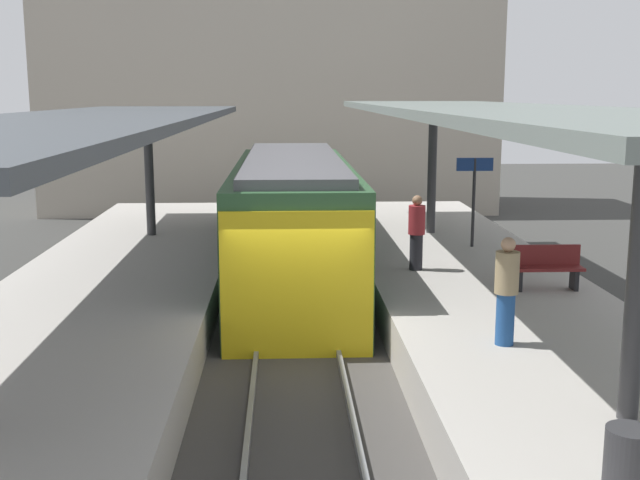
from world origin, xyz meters
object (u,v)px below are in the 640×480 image
Objects in this scene: commuter_train at (293,223)px; passenger_mid_platform at (506,289)px; litter_bin at (628,470)px; platform_bench at (546,266)px; passenger_near_bench at (417,231)px; platform_sign at (474,182)px.

commuter_train is 7.83m from passenger_mid_platform.
litter_bin is 0.48× the size of passenger_mid_platform.
platform_bench is at bearing -38.07° from commuter_train.
commuter_train is 13.43× the size of litter_bin.
platform_bench is 1.75× the size of litter_bin.
passenger_near_bench is 0.98× the size of passenger_mid_platform.
platform_sign is 2.76× the size of litter_bin.
commuter_train is at bearing 141.93° from platform_bench.
passenger_near_bench is (2.63, -1.97, 0.11)m from commuter_train.
litter_bin is 0.49× the size of passenger_near_bench.
platform_bench is at bearing 76.50° from litter_bin.
commuter_train reaches higher than passenger_near_bench.
passenger_mid_platform is at bearing 87.24° from litter_bin.
platform_sign is (4.46, 0.57, 0.90)m from commuter_train.
platform_sign reaches higher than litter_bin.
passenger_near_bench is 5.24m from passenger_mid_platform.
platform_bench is 3.82m from passenger_mid_platform.
passenger_near_bench is (-2.23, 1.84, 0.37)m from platform_bench.
passenger_near_bench is at bearing 140.48° from platform_bench.
platform_bench is at bearing -84.83° from platform_sign.
passenger_mid_platform is at bearing -66.54° from commuter_train.
commuter_train reaches higher than platform_sign.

